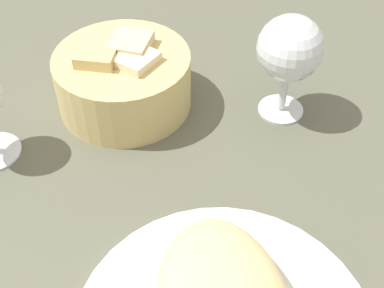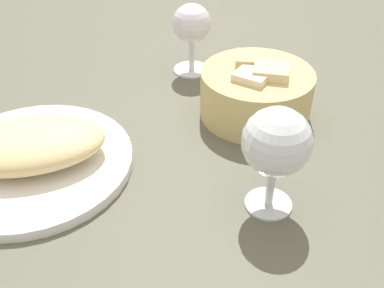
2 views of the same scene
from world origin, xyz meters
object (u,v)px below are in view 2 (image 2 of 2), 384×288
object	(u,v)px
plate	(32,163)
bread_basket	(256,92)
wine_glass_near	(276,145)
wine_glass_far	(190,27)

from	to	relation	value
plate	bread_basket	world-z (taller)	bread_basket
plate	bread_basket	size ratio (longest dim) A/B	1.58
wine_glass_near	wine_glass_far	bearing A→B (deg)	117.53
wine_glass_near	wine_glass_far	world-z (taller)	wine_glass_near
plate	bread_basket	xyz separation A→B (cm)	(27.85, 19.19, 3.33)
bread_basket	wine_glass_near	size ratio (longest dim) A/B	1.25
plate	wine_glass_near	bearing A→B (deg)	-1.08
plate	wine_glass_near	world-z (taller)	wine_glass_near
plate	wine_glass_far	xyz separation A→B (cm)	(14.97, 31.39, 7.53)
bread_basket	wine_glass_far	xyz separation A→B (cm)	(-12.88, 12.20, 4.21)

